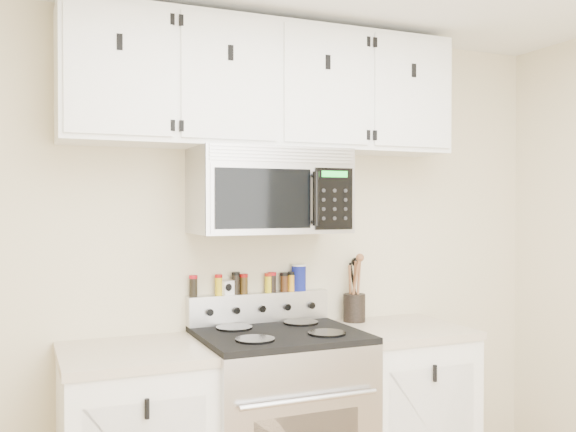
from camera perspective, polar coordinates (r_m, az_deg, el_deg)
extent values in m
cube|color=beige|center=(3.39, -2.82, -4.26)|extent=(3.50, 0.01, 2.50)
cube|color=#B7B7BA|center=(3.27, -0.76, -18.69)|extent=(0.76, 0.65, 0.92)
cube|color=black|center=(3.14, -0.76, -10.49)|extent=(0.76, 0.65, 0.03)
cube|color=#B7B7BA|center=(3.38, -2.61, -8.11)|extent=(0.76, 0.08, 0.15)
cylinder|color=black|center=(2.93, -2.95, -10.91)|extent=(0.18, 0.18, 0.01)
cylinder|color=black|center=(3.07, 3.47, -10.36)|extent=(0.18, 0.18, 0.01)
cylinder|color=black|center=(3.21, -4.81, -9.87)|extent=(0.18, 0.18, 0.01)
cylinder|color=black|center=(3.34, 1.15, -9.45)|extent=(0.18, 0.18, 0.01)
cube|color=tan|center=(2.99, -13.58, -11.81)|extent=(0.64, 0.62, 0.04)
cube|color=white|center=(3.60, 9.79, -17.16)|extent=(0.62, 0.60, 0.88)
cube|color=tan|center=(3.48, 9.81, -9.95)|extent=(0.64, 0.62, 0.04)
cube|color=#9E9EA3|center=(3.20, -1.68, 2.24)|extent=(0.76, 0.38, 0.42)
cube|color=#B7B7BA|center=(3.03, -0.33, 5.53)|extent=(0.73, 0.01, 0.08)
cube|color=black|center=(2.98, -2.17, 1.57)|extent=(0.47, 0.01, 0.28)
cube|color=black|center=(3.13, 4.10, 1.54)|extent=(0.20, 0.01, 0.30)
cylinder|color=black|center=(3.04, 2.50, 1.55)|extent=(0.03, 0.03, 0.26)
cube|color=white|center=(3.28, -1.85, 11.36)|extent=(2.00, 0.33, 0.62)
cube|color=white|center=(2.93, -14.75, 12.59)|extent=(0.46, 0.01, 0.57)
cube|color=black|center=(2.94, -14.74, 14.75)|extent=(0.02, 0.01, 0.07)
cube|color=white|center=(3.04, -5.16, 12.18)|extent=(0.46, 0.01, 0.57)
cube|color=black|center=(3.05, -5.11, 14.27)|extent=(0.03, 0.01, 0.07)
cube|color=white|center=(3.22, 3.51, 11.53)|extent=(0.46, 0.01, 0.57)
cube|color=black|center=(3.24, 3.58, 13.50)|extent=(0.03, 0.01, 0.07)
cube|color=white|center=(3.47, 11.05, 10.76)|extent=(0.46, 0.01, 0.57)
cube|color=black|center=(3.49, 11.13, 12.58)|extent=(0.02, 0.01, 0.07)
cylinder|color=black|center=(3.57, 5.91, -8.12)|extent=(0.12, 0.12, 0.15)
cylinder|color=brown|center=(3.55, 5.92, -6.27)|extent=(0.01, 0.01, 0.28)
cylinder|color=brown|center=(3.55, 6.28, -6.10)|extent=(0.01, 0.01, 0.30)
cylinder|color=brown|center=(3.55, 5.55, -6.43)|extent=(0.01, 0.01, 0.26)
cylinder|color=black|center=(3.57, 5.90, -6.30)|extent=(0.01, 0.01, 0.27)
cylinder|color=brown|center=(3.53, 5.93, -6.23)|extent=(0.01, 0.01, 0.29)
cube|color=white|center=(3.31, -5.46, -6.37)|extent=(0.07, 0.07, 0.07)
cylinder|color=navy|center=(3.45, 0.97, -5.56)|extent=(0.08, 0.08, 0.13)
cylinder|color=white|center=(3.44, 0.97, -4.39)|extent=(0.08, 0.08, 0.01)
cylinder|color=black|center=(3.26, -8.41, -6.31)|extent=(0.04, 0.04, 0.09)
cylinder|color=#AC0D17|center=(3.26, -8.42, -5.38)|extent=(0.04, 0.04, 0.02)
cylinder|color=gold|center=(3.30, -6.19, -6.24)|extent=(0.04, 0.04, 0.09)
cylinder|color=#B40D0E|center=(3.29, -6.19, -5.33)|extent=(0.04, 0.04, 0.02)
cylinder|color=black|center=(3.33, -4.66, -6.11)|extent=(0.04, 0.04, 0.10)
cylinder|color=black|center=(3.32, -4.66, -5.12)|extent=(0.04, 0.04, 0.02)
cylinder|color=#3C280E|center=(3.34, -3.95, -6.18)|extent=(0.04, 0.04, 0.09)
cylinder|color=#960C0B|center=(3.33, -3.95, -5.31)|extent=(0.04, 0.04, 0.02)
cylinder|color=gold|center=(3.39, -1.74, -6.09)|extent=(0.04, 0.04, 0.08)
cylinder|color=#AF200D|center=(3.38, -1.74, -5.24)|extent=(0.04, 0.04, 0.02)
cylinder|color=black|center=(3.39, -1.42, -6.04)|extent=(0.04, 0.04, 0.09)
cylinder|color=#B50D15|center=(3.39, -1.42, -5.15)|extent=(0.04, 0.04, 0.02)
cylinder|color=#3E210F|center=(3.42, -0.34, -6.03)|extent=(0.04, 0.04, 0.08)
cylinder|color=black|center=(3.41, -0.34, -5.19)|extent=(0.04, 0.04, 0.02)
cylinder|color=orange|center=(3.44, 0.30, -5.97)|extent=(0.04, 0.04, 0.09)
cylinder|color=black|center=(3.43, 0.30, -5.11)|extent=(0.04, 0.04, 0.02)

